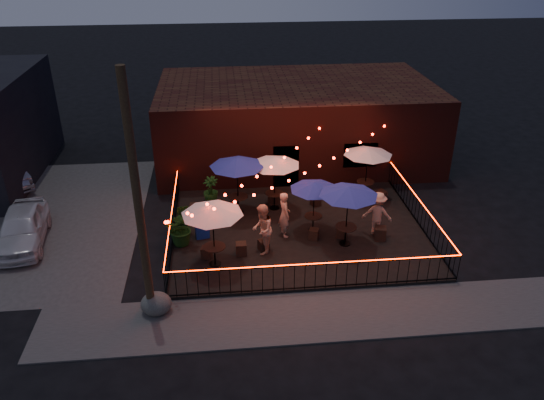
{
  "coord_description": "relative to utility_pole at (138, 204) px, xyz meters",
  "views": [
    {
      "loc": [
        -2.92,
        -16.38,
        11.12
      ],
      "look_at": [
        -1.02,
        2.44,
        1.32
      ],
      "focal_mm": 35.0,
      "sensor_mm": 36.0,
      "label": 1
    }
  ],
  "objects": [
    {
      "name": "fence_front",
      "position": [
        5.4,
        0.6,
        -3.34
      ],
      "size": [
        10.0,
        0.04,
        1.04
      ],
      "color": "black",
      "rests_on": "patio"
    },
    {
      "name": "bistro_chair_5",
      "position": [
        5.91,
        3.81,
        -3.64
      ],
      "size": [
        0.47,
        0.47,
        0.43
      ],
      "primitive_type": "cube",
      "rotation": [
        0.0,
        0.0,
        2.76
      ],
      "color": "black",
      "rests_on": "patio"
    },
    {
      "name": "festoon_lights",
      "position": [
        4.39,
        4.3,
        -1.48
      ],
      "size": [
        10.02,
        8.72,
        1.32
      ],
      "color": "red",
      "rests_on": "ground"
    },
    {
      "name": "parking_lot",
      "position": [
        -6.6,
        6.6,
        -3.99
      ],
      "size": [
        11.0,
        12.0,
        0.02
      ],
      "primitive_type": "cube",
      "color": "#423F3D",
      "rests_on": "ground"
    },
    {
      "name": "bistro_chair_10",
      "position": [
        7.78,
        6.59,
        -3.62
      ],
      "size": [
        0.45,
        0.45,
        0.46
      ],
      "primitive_type": "cube",
      "rotation": [
        0.0,
        0.0,
        0.19
      ],
      "color": "black",
      "rests_on": "patio"
    },
    {
      "name": "bistro_chair_1",
      "position": [
        3.02,
        3.0,
        -3.62
      ],
      "size": [
        0.4,
        0.4,
        0.47
      ],
      "primitive_type": "cube",
      "rotation": [
        0.0,
        0.0,
        3.15
      ],
      "color": "black",
      "rests_on": "patio"
    },
    {
      "name": "bistro_chair_9",
      "position": [
        8.5,
        3.55,
        -3.59
      ],
      "size": [
        0.52,
        0.52,
        0.51
      ],
      "primitive_type": "cube",
      "rotation": [
        0.0,
        0.0,
        2.9
      ],
      "color": "black",
      "rests_on": "patio"
    },
    {
      "name": "cafe_table_0",
      "position": [
        2.03,
        2.44,
        -1.63
      ],
      "size": [
        2.6,
        2.6,
        2.43
      ],
      "rotation": [
        0.0,
        0.0,
        -0.2
      ],
      "color": "black",
      "rests_on": "patio"
    },
    {
      "name": "potted_shrub_b",
      "position": [
        0.8,
        4.86,
        -3.2
      ],
      "size": [
        0.9,
        0.83,
        1.31
      ],
      "primitive_type": "imported",
      "rotation": [
        0.0,
        0.0,
        -0.43
      ],
      "color": "#1E4112",
      "rests_on": "patio"
    },
    {
      "name": "boulder",
      "position": [
        0.14,
        0.05,
        -3.63
      ],
      "size": [
        1.01,
        0.88,
        0.74
      ],
      "primitive_type": "ellipsoid",
      "rotation": [
        0.0,
        0.0,
        -0.08
      ],
      "color": "#41423D",
      "rests_on": "ground"
    },
    {
      "name": "cafe_table_4",
      "position": [
        7.05,
        3.33,
        -1.59
      ],
      "size": [
        2.28,
        2.28,
        2.47
      ],
      "rotation": [
        0.0,
        0.0,
        0.02
      ],
      "color": "black",
      "rests_on": "patio"
    },
    {
      "name": "fence_right",
      "position": [
        10.4,
        4.6,
        -3.34
      ],
      "size": [
        0.04,
        8.0,
        1.04
      ],
      "rotation": [
        0.0,
        0.0,
        1.57
      ],
      "color": "black",
      "rests_on": "patio"
    },
    {
      "name": "brick_building",
      "position": [
        6.4,
        12.59,
        -2.0
      ],
      "size": [
        14.0,
        8.0,
        4.0
      ],
      "color": "#37130F",
      "rests_on": "ground"
    },
    {
      "name": "bistro_chair_11",
      "position": [
        9.41,
        6.66,
        -3.6
      ],
      "size": [
        0.55,
        0.55,
        0.51
      ],
      "primitive_type": "cube",
      "rotation": [
        0.0,
        0.0,
        3.5
      ],
      "color": "black",
      "rests_on": "patio"
    },
    {
      "name": "patron_b",
      "position": [
        3.82,
        3.07,
        -2.86
      ],
      "size": [
        0.9,
        1.07,
        1.98
      ],
      "primitive_type": "imported",
      "rotation": [
        0.0,
        0.0,
        -1.74
      ],
      "color": "tan",
      "rests_on": "patio"
    },
    {
      "name": "cafe_table_1",
      "position": [
        3.06,
        6.27,
        -1.54
      ],
      "size": [
        2.56,
        2.56,
        2.53
      ],
      "rotation": [
        0.0,
        0.0,
        -0.12
      ],
      "color": "black",
      "rests_on": "patio"
    },
    {
      "name": "cooler",
      "position": [
        1.55,
        4.39,
        -3.47
      ],
      "size": [
        0.63,
        0.5,
        0.74
      ],
      "rotation": [
        0.0,
        0.0,
        0.19
      ],
      "color": "#1334AB",
      "rests_on": "patio"
    },
    {
      "name": "fence_left",
      "position": [
        0.4,
        4.6,
        -3.34
      ],
      "size": [
        0.04,
        8.0,
        1.04
      ],
      "rotation": [
        0.0,
        0.0,
        1.57
      ],
      "color": "black",
      "rests_on": "patio"
    },
    {
      "name": "bistro_chair_2",
      "position": [
        1.16,
        6.46,
        -3.65
      ],
      "size": [
        0.36,
        0.36,
        0.4
      ],
      "primitive_type": "cube",
      "rotation": [
        0.0,
        0.0,
        -0.06
      ],
      "color": "black",
      "rests_on": "patio"
    },
    {
      "name": "bistro_chair_3",
      "position": [
        2.77,
        6.09,
        -3.59
      ],
      "size": [
        0.55,
        0.55,
        0.52
      ],
      "primitive_type": "cube",
      "rotation": [
        0.0,
        0.0,
        2.81
      ],
      "color": "black",
      "rests_on": "patio"
    },
    {
      "name": "patron_a",
      "position": [
        4.79,
        4.21,
        -2.91
      ],
      "size": [
        0.59,
        0.77,
        1.88
      ],
      "primitive_type": "imported",
      "rotation": [
        0.0,
        0.0,
        1.79
      ],
      "color": "tan",
      "rests_on": "patio"
    },
    {
      "name": "potted_shrub_a",
      "position": [
        0.8,
        3.97,
        -3.16
      ],
      "size": [
        1.3,
        1.15,
        1.37
      ],
      "primitive_type": "imported",
      "rotation": [
        0.0,
        0.0,
        0.07
      ],
      "color": "#204014",
      "rests_on": "patio"
    },
    {
      "name": "patron_c",
      "position": [
        8.45,
        3.98,
        -2.95
      ],
      "size": [
        1.32,
        1.03,
        1.8
      ],
      "primitive_type": "imported",
      "rotation": [
        0.0,
        0.0,
        2.79
      ],
      "color": "beige",
      "rests_on": "patio"
    },
    {
      "name": "cafe_table_5",
      "position": [
        8.84,
        7.25,
        -1.68
      ],
      "size": [
        2.28,
        2.28,
        2.38
      ],
      "rotation": [
        0.0,
        0.0,
        -0.06
      ],
      "color": "black",
      "rests_on": "patio"
    },
    {
      "name": "sidewalk",
      "position": [
        5.4,
        -0.65,
        -3.98
      ],
      "size": [
        18.0,
        2.5,
        0.05
      ],
      "primitive_type": "cube",
      "color": "#423F3D",
      "rests_on": "ground"
    },
    {
      "name": "ground",
      "position": [
        5.4,
        2.6,
        -4.0
      ],
      "size": [
        110.0,
        110.0,
        0.0
      ],
      "primitive_type": "plane",
      "color": "black",
      "rests_on": "ground"
    },
    {
      "name": "bistro_chair_8",
      "position": [
        7.03,
        3.85,
        -3.61
      ],
      "size": [
        0.51,
        0.51,
        0.48
      ],
      "primitive_type": "cube",
      "rotation": [
        0.0,
        0.0,
        -0.3
      ],
      "color": "black",
      "rests_on": "patio"
    },
    {
      "name": "bistro_chair_7",
      "position": [
        6.48,
        6.59,
        -3.63
      ],
      "size": [
        0.48,
        0.48,
        0.43
      ],
      "primitive_type": "cube",
      "rotation": [
        0.0,
        0.0,
        3.55
      ],
      "color": "black",
      "rests_on": "patio"
    },
    {
      "name": "cafe_table_3",
      "position": [
        4.64,
        6.5,
        -1.65
      ],
      "size": [
        2.65,
        2.65,
        2.41
      ],
      "rotation": [
        0.0,
        0.0,
        0.25
      ],
      "color": "black",
      "rests_on": "patio"
    },
    {
      "name": "car_white",
      "position": [
        -5.4,
        4.89,
        -3.3
      ],
      "size": [
        2.18,
        4.29,
        1.4
      ],
      "primitive_type": "imported",
      "rotation": [
        0.0,
        0.0,
        0.13
      ],
      "color": "silver",
      "rests_on": "ground"
    },
    {
      "name": "utility_pole",
      "position": [
        0.0,
        0.0,
        0.0
      ],
      "size": [
        0.26,
        0.26,
        8.0
      ],
      "primitive_type": "cylinder",
      "color": "#322014",
      "rests_on": "ground"
    },
    {
      "name": "bistro_chair_6",
      "position": [
        4.66,
        6.97,
        -3.61
      ],
      "size": [
        0.52,
        0.52,
        0.47
      ],
      "primitive_type": "cube",
      "rotation": [
        0.0,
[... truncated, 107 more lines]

